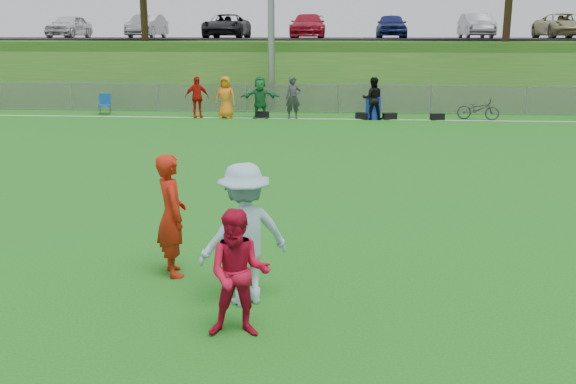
# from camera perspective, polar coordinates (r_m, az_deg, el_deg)

# --- Properties ---
(ground) EXTENTS (120.00, 120.00, 0.00)m
(ground) POSITION_cam_1_polar(r_m,az_deg,el_deg) (8.82, 3.04, -8.88)
(ground) COLOR #176214
(ground) RESTS_ON ground
(sideline_far) EXTENTS (60.00, 0.10, 0.01)m
(sideline_far) POSITION_cam_1_polar(r_m,az_deg,el_deg) (26.35, 4.40, 6.48)
(sideline_far) COLOR white
(sideline_far) RESTS_ON ground
(fence) EXTENTS (58.00, 0.06, 1.30)m
(fence) POSITION_cam_1_polar(r_m,az_deg,el_deg) (28.26, 4.47, 8.30)
(fence) COLOR gray
(fence) RESTS_ON ground
(berm) EXTENTS (120.00, 18.00, 3.00)m
(berm) POSITION_cam_1_polar(r_m,az_deg,el_deg) (39.17, 4.67, 11.12)
(berm) COLOR #255A19
(berm) RESTS_ON ground
(parking_lot) EXTENTS (120.00, 12.00, 0.10)m
(parking_lot) POSITION_cam_1_polar(r_m,az_deg,el_deg) (41.13, 4.73, 13.41)
(parking_lot) COLOR black
(parking_lot) RESTS_ON berm
(car_row) EXTENTS (32.04, 5.18, 1.44)m
(car_row) POSITION_cam_1_polar(r_m,az_deg,el_deg) (40.15, 3.02, 14.53)
(car_row) COLOR silver
(car_row) RESTS_ON parking_lot
(spectator_row) EXTENTS (8.16, 0.81, 1.69)m
(spectator_row) POSITION_cam_1_polar(r_m,az_deg,el_deg) (26.42, -1.57, 8.38)
(spectator_row) COLOR red
(spectator_row) RESTS_ON ground
(gear_bags) EXTENTS (7.69, 0.55, 0.26)m
(gear_bags) POSITION_cam_1_polar(r_m,az_deg,el_deg) (26.44, 6.63, 6.73)
(gear_bags) COLOR black
(gear_bags) RESTS_ON ground
(player_red_left) EXTENTS (0.67, 0.77, 1.78)m
(player_red_left) POSITION_cam_1_polar(r_m,az_deg,el_deg) (9.30, -10.32, -2.05)
(player_red_left) COLOR #AE1B0C
(player_red_left) RESTS_ON ground
(player_red_center) EXTENTS (0.78, 0.63, 1.51)m
(player_red_center) POSITION_cam_1_polar(r_m,az_deg,el_deg) (7.37, -4.39, -7.26)
(player_red_center) COLOR #B90C2B
(player_red_center) RESTS_ON ground
(player_blue) EXTENTS (1.38, 1.20, 1.85)m
(player_blue) POSITION_cam_1_polar(r_m,az_deg,el_deg) (8.20, -3.89, -3.78)
(player_blue) COLOR #95BACF
(player_blue) RESTS_ON ground
(recycling_bin) EXTENTS (0.77, 0.77, 0.91)m
(recycling_bin) POSITION_cam_1_polar(r_m,az_deg,el_deg) (26.42, 7.58, 7.41)
(recycling_bin) COLOR #1028B0
(recycling_bin) RESTS_ON ground
(camp_chair) EXTENTS (0.58, 0.59, 0.87)m
(camp_chair) POSITION_cam_1_polar(r_m,az_deg,el_deg) (28.92, -15.97, 7.16)
(camp_chair) COLOR #0E469D
(camp_chair) RESTS_ON ground
(bicycle) EXTENTS (1.76, 1.07, 0.87)m
(bicycle) POSITION_cam_1_polar(r_m,az_deg,el_deg) (27.15, 16.55, 7.09)
(bicycle) COLOR #2D2D30
(bicycle) RESTS_ON ground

